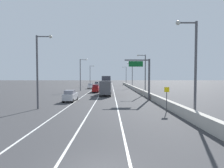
{
  "coord_description": "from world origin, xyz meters",
  "views": [
    {
      "loc": [
        0.56,
        -7.42,
        4.21
      ],
      "look_at": [
        1.04,
        54.15,
        1.8
      ],
      "focal_mm": 28.61,
      "sensor_mm": 36.0,
      "label": 1
    }
  ],
  "objects_px": {
    "speed_advisory_sign": "(167,97)",
    "lamp_post_left_mid": "(81,73)",
    "overhead_sign_gantry": "(145,74)",
    "car_blue_1": "(108,87)",
    "lamp_post_right_fourth": "(126,74)",
    "lamp_post_left_near": "(39,66)",
    "lamp_post_right_third": "(132,73)",
    "car_green_4": "(109,83)",
    "car_white_5": "(91,86)",
    "box_truck": "(106,86)",
    "car_gray_3": "(97,84)",
    "car_red_0": "(96,89)",
    "lamp_post_left_far": "(91,74)",
    "car_silver_2": "(70,96)",
    "lamp_post_right_second": "(144,71)",
    "lamp_post_right_near": "(193,63)"
  },
  "relations": [
    {
      "from": "overhead_sign_gantry",
      "to": "lamp_post_right_fourth",
      "type": "distance_m",
      "value": 62.29
    },
    {
      "from": "lamp_post_right_third",
      "to": "lamp_post_left_near",
      "type": "height_order",
      "value": "same"
    },
    {
      "from": "lamp_post_right_fourth",
      "to": "lamp_post_left_near",
      "type": "relative_size",
      "value": 1.0
    },
    {
      "from": "lamp_post_right_second",
      "to": "lamp_post_right_fourth",
      "type": "height_order",
      "value": "same"
    },
    {
      "from": "speed_advisory_sign",
      "to": "car_blue_1",
      "type": "distance_m",
      "value": 40.55
    },
    {
      "from": "lamp_post_right_second",
      "to": "lamp_post_left_far",
      "type": "distance_m",
      "value": 45.7
    },
    {
      "from": "lamp_post_left_mid",
      "to": "car_red_0",
      "type": "relative_size",
      "value": 2.12
    },
    {
      "from": "lamp_post_right_third",
      "to": "lamp_post_right_fourth",
      "type": "height_order",
      "value": "same"
    },
    {
      "from": "lamp_post_left_mid",
      "to": "car_silver_2",
      "type": "height_order",
      "value": "lamp_post_left_mid"
    },
    {
      "from": "overhead_sign_gantry",
      "to": "lamp_post_left_near",
      "type": "relative_size",
      "value": 0.77
    },
    {
      "from": "lamp_post_right_second",
      "to": "box_truck",
      "type": "height_order",
      "value": "lamp_post_right_second"
    },
    {
      "from": "lamp_post_left_far",
      "to": "car_silver_2",
      "type": "relative_size",
      "value": 2.23
    },
    {
      "from": "lamp_post_right_second",
      "to": "lamp_post_right_third",
      "type": "distance_m",
      "value": 25.81
    },
    {
      "from": "lamp_post_right_near",
      "to": "car_gray_3",
      "type": "relative_size",
      "value": 2.23
    },
    {
      "from": "car_red_0",
      "to": "lamp_post_left_mid",
      "type": "bearing_deg",
      "value": 131.59
    },
    {
      "from": "lamp_post_left_mid",
      "to": "car_blue_1",
      "type": "height_order",
      "value": "lamp_post_left_mid"
    },
    {
      "from": "lamp_post_left_near",
      "to": "car_blue_1",
      "type": "xyz_separation_m",
      "value": [
        8.26,
        37.72,
        -4.65
      ]
    },
    {
      "from": "lamp_post_right_third",
      "to": "box_truck",
      "type": "bearing_deg",
      "value": -108.67
    },
    {
      "from": "speed_advisory_sign",
      "to": "car_green_4",
      "type": "bearing_deg",
      "value": 95.96
    },
    {
      "from": "speed_advisory_sign",
      "to": "lamp_post_left_near",
      "type": "xyz_separation_m",
      "value": [
        -16.09,
        2.06,
        3.82
      ]
    },
    {
      "from": "lamp_post_right_fourth",
      "to": "lamp_post_left_mid",
      "type": "xyz_separation_m",
      "value": [
        -16.97,
        -40.45,
        0.0
      ]
    },
    {
      "from": "lamp_post_left_mid",
      "to": "car_gray_3",
      "type": "height_order",
      "value": "lamp_post_left_mid"
    },
    {
      "from": "overhead_sign_gantry",
      "to": "speed_advisory_sign",
      "type": "xyz_separation_m",
      "value": [
        0.44,
        -11.22,
        -2.96
      ]
    },
    {
      "from": "car_green_4",
      "to": "car_white_5",
      "type": "distance_m",
      "value": 30.81
    },
    {
      "from": "lamp_post_right_third",
      "to": "lamp_post_left_near",
      "type": "bearing_deg",
      "value": -110.94
    },
    {
      "from": "lamp_post_left_near",
      "to": "lamp_post_right_second",
      "type": "bearing_deg",
      "value": 48.57
    },
    {
      "from": "lamp_post_right_third",
      "to": "car_red_0",
      "type": "distance_m",
      "value": 23.98
    },
    {
      "from": "speed_advisory_sign",
      "to": "lamp_post_left_near",
      "type": "relative_size",
      "value": 0.31
    },
    {
      "from": "lamp_post_left_far",
      "to": "car_white_5",
      "type": "xyz_separation_m",
      "value": [
        2.32,
        -20.51,
        -4.62
      ]
    },
    {
      "from": "lamp_post_right_fourth",
      "to": "car_green_4",
      "type": "xyz_separation_m",
      "value": [
        -8.92,
        0.17,
        -4.65
      ]
    },
    {
      "from": "car_gray_3",
      "to": "speed_advisory_sign",
      "type": "bearing_deg",
      "value": -78.32
    },
    {
      "from": "lamp_post_left_near",
      "to": "car_red_0",
      "type": "bearing_deg",
      "value": 78.45
    },
    {
      "from": "lamp_post_right_third",
      "to": "car_blue_1",
      "type": "height_order",
      "value": "lamp_post_right_third"
    },
    {
      "from": "car_red_0",
      "to": "car_silver_2",
      "type": "distance_m",
      "value": 18.48
    },
    {
      "from": "lamp_post_right_third",
      "to": "lamp_post_right_fourth",
      "type": "bearing_deg",
      "value": 90.29
    },
    {
      "from": "car_red_0",
      "to": "car_gray_3",
      "type": "height_order",
      "value": "car_red_0"
    },
    {
      "from": "lamp_post_right_fourth",
      "to": "overhead_sign_gantry",
      "type": "bearing_deg",
      "value": -91.54
    },
    {
      "from": "overhead_sign_gantry",
      "to": "car_blue_1",
      "type": "distance_m",
      "value": 29.74
    },
    {
      "from": "lamp_post_right_near",
      "to": "lamp_post_right_second",
      "type": "height_order",
      "value": "same"
    },
    {
      "from": "speed_advisory_sign",
      "to": "lamp_post_left_mid",
      "type": "height_order",
      "value": "lamp_post_left_mid"
    },
    {
      "from": "car_silver_2",
      "to": "lamp_post_left_mid",
      "type": "bearing_deg",
      "value": 94.92
    },
    {
      "from": "lamp_post_right_third",
      "to": "car_red_0",
      "type": "xyz_separation_m",
      "value": [
        -12.24,
        -20.12,
        -4.53
      ]
    },
    {
      "from": "lamp_post_left_near",
      "to": "car_gray_3",
      "type": "height_order",
      "value": "lamp_post_left_near"
    },
    {
      "from": "lamp_post_left_near",
      "to": "box_truck",
      "type": "relative_size",
      "value": 1.02
    },
    {
      "from": "lamp_post_right_third",
      "to": "box_truck",
      "type": "height_order",
      "value": "lamp_post_right_third"
    },
    {
      "from": "lamp_post_left_near",
      "to": "car_white_5",
      "type": "height_order",
      "value": "lamp_post_left_near"
    },
    {
      "from": "lamp_post_left_far",
      "to": "lamp_post_right_near",
      "type": "bearing_deg",
      "value": -75.46
    },
    {
      "from": "box_truck",
      "to": "car_red_0",
      "type": "bearing_deg",
      "value": 112.87
    },
    {
      "from": "overhead_sign_gantry",
      "to": "lamp_post_right_second",
      "type": "distance_m",
      "value": 10.84
    },
    {
      "from": "lamp_post_left_near",
      "to": "car_gray_3",
      "type": "relative_size",
      "value": 2.23
    }
  ]
}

